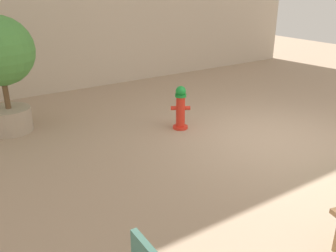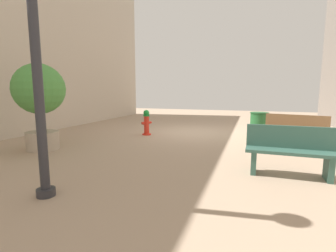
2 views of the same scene
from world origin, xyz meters
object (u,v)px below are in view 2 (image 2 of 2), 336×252
object	(u,v)px
bench_near	(295,131)
street_lamp	(33,18)
fire_hydrant	(146,122)
planter_tree	(40,96)
trash_bin	(259,125)
bench_far	(290,150)

from	to	relation	value
bench_near	street_lamp	distance (m)	6.69
fire_hydrant	bench_near	xyz separation A→B (m)	(-4.84, 0.65, 0.03)
planter_tree	trash_bin	bearing A→B (deg)	-145.89
bench_far	trash_bin	distance (m)	4.05
bench_near	street_lamp	world-z (taller)	street_lamp
fire_hydrant	street_lamp	size ratio (longest dim) A/B	0.22
bench_near	planter_tree	distance (m)	7.14
planter_tree	street_lamp	xyz separation A→B (m)	(-2.49, 2.40, 1.14)
fire_hydrant	trash_bin	size ratio (longest dim) A/B	1.06
street_lamp	trash_bin	world-z (taller)	street_lamp
bench_near	planter_tree	bearing A→B (deg)	19.77
fire_hydrant	trash_bin	xyz separation A→B (m)	(-3.92, -0.84, -0.02)
bench_near	bench_far	size ratio (longest dim) A/B	1.05
fire_hydrant	bench_near	bearing A→B (deg)	172.41
bench_near	bench_far	world-z (taller)	same
bench_near	bench_far	distance (m)	2.57
bench_far	trash_bin	xyz separation A→B (m)	(0.47, -4.02, -0.05)
trash_bin	street_lamp	bearing A→B (deg)	62.76
street_lamp	trash_bin	bearing A→B (deg)	-117.24
bench_near	trash_bin	world-z (taller)	bench_near
fire_hydrant	trash_bin	bearing A→B (deg)	-167.87
fire_hydrant	bench_far	size ratio (longest dim) A/B	0.57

